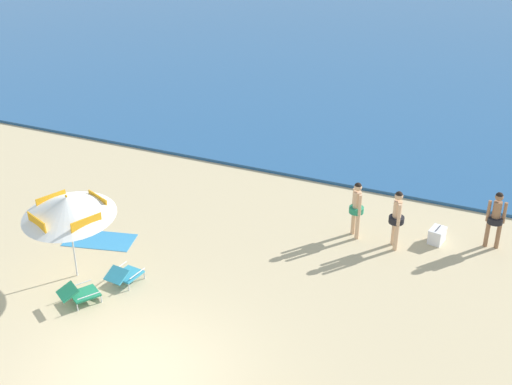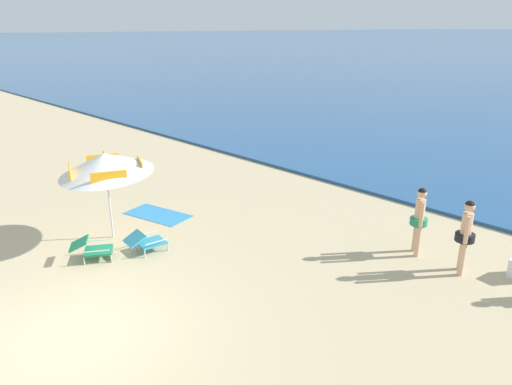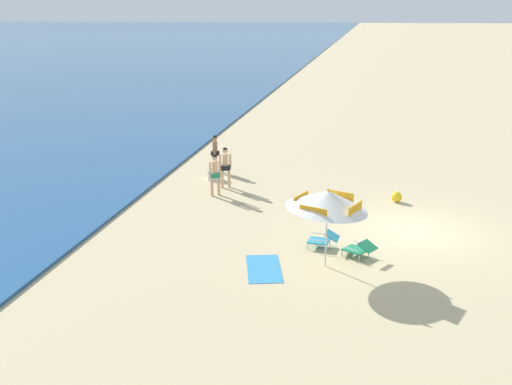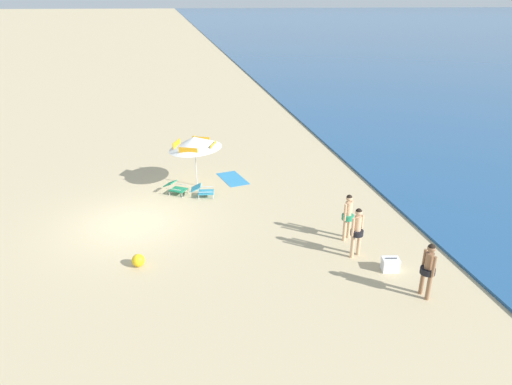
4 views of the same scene
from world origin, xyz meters
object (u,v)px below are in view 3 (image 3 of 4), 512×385
at_px(beach_umbrella_striped_main, 328,200).
at_px(person_standing_beside, 215,172).
at_px(cooler_box, 215,175).
at_px(beach_towel, 264,268).
at_px(beach_ball, 397,197).
at_px(lounge_chair_beside_umbrella, 323,239).
at_px(person_wading_in, 215,151).
at_px(person_standing_near_shore, 225,164).
at_px(lounge_chair_under_umbrella, 360,248).

distance_m(beach_umbrella_striped_main, person_standing_beside, 7.27).
bearing_deg(cooler_box, beach_towel, -156.75).
height_order(cooler_box, beach_ball, cooler_box).
distance_m(lounge_chair_beside_umbrella, person_wading_in, 9.37).
bearing_deg(beach_towel, beach_ball, -29.50).
height_order(person_standing_beside, person_wading_in, person_wading_in).
height_order(beach_umbrella_striped_main, lounge_chair_beside_umbrella, beach_umbrella_striped_main).
xyz_separation_m(person_standing_beside, beach_ball, (0.47, -6.64, -0.72)).
bearing_deg(person_standing_beside, beach_ball, -85.94).
distance_m(cooler_box, beach_towel, 8.86).
bearing_deg(person_wading_in, person_standing_beside, -165.30).
xyz_separation_m(person_standing_beside, person_wading_in, (3.39, 0.89, 0.00)).
bearing_deg(person_standing_near_shore, beach_umbrella_striped_main, -146.68).
bearing_deg(beach_ball, person_standing_near_shore, 84.57).
xyz_separation_m(person_standing_near_shore, beach_ball, (-0.62, -6.51, -0.74)).
height_order(beach_umbrella_striped_main, lounge_chair_under_umbrella, beach_umbrella_striped_main).
bearing_deg(person_standing_near_shore, cooler_box, 35.65).
xyz_separation_m(lounge_chair_under_umbrella, cooler_box, (6.91, 5.99, -0.07)).
relative_size(lounge_chair_beside_umbrella, person_standing_near_shore, 0.59).
bearing_deg(person_wading_in, beach_towel, -158.03).
bearing_deg(beach_umbrella_striped_main, beach_ball, -19.15).
distance_m(person_standing_near_shore, person_standing_beside, 1.10).
relative_size(beach_umbrella_striped_main, beach_towel, 1.37).
bearing_deg(lounge_chair_under_umbrella, lounge_chair_beside_umbrella, 63.80).
height_order(lounge_chair_under_umbrella, person_standing_near_shore, person_standing_near_shore).
relative_size(beach_umbrella_striped_main, cooler_box, 4.52).
xyz_separation_m(beach_umbrella_striped_main, person_standing_beside, (5.61, 4.53, -0.97)).
bearing_deg(person_standing_near_shore, lounge_chair_beside_umbrella, -141.92).
distance_m(lounge_chair_under_umbrella, person_standing_near_shore, 7.99).
distance_m(beach_umbrella_striped_main, cooler_box, 9.35).
bearing_deg(beach_ball, beach_towel, 150.50).
bearing_deg(beach_towel, person_standing_near_shore, 21.35).
bearing_deg(person_standing_near_shore, lounge_chair_under_umbrella, -138.27).
xyz_separation_m(person_wading_in, beach_towel, (-9.47, -3.82, -0.91)).
bearing_deg(beach_umbrella_striped_main, lounge_chair_under_umbrella, -49.93).
relative_size(beach_umbrella_striped_main, beach_ball, 6.42).
distance_m(person_standing_beside, cooler_box, 2.25).
relative_size(beach_umbrella_striped_main, person_wading_in, 1.56).
relative_size(person_wading_in, cooler_box, 2.89).
distance_m(beach_umbrella_striped_main, person_wading_in, 10.55).
bearing_deg(lounge_chair_beside_umbrella, beach_towel, 140.44).
bearing_deg(lounge_chair_beside_umbrella, beach_umbrella_striped_main, -173.16).
height_order(lounge_chair_under_umbrella, lounge_chair_beside_umbrella, lounge_chair_beside_umbrella).
bearing_deg(beach_towel, person_standing_beside, 25.74).
xyz_separation_m(person_standing_near_shore, person_standing_beside, (-1.09, 0.13, -0.02)).
xyz_separation_m(lounge_chair_beside_umbrella, beach_towel, (-1.75, 1.45, -0.27)).
distance_m(person_standing_near_shore, beach_ball, 6.58).
bearing_deg(person_wading_in, beach_umbrella_striped_main, -148.93).
bearing_deg(beach_umbrella_striped_main, cooler_box, 33.62).
xyz_separation_m(person_standing_near_shore, beach_towel, (-7.17, -2.80, -0.92)).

